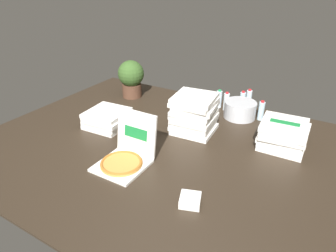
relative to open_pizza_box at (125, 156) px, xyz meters
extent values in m
cube|color=#2D2319|center=(0.14, 0.37, -0.08)|extent=(3.20, 2.40, 0.02)
cube|color=white|center=(0.00, -0.05, -0.06)|extent=(0.36, 0.36, 0.02)
cylinder|color=#C6893D|center=(0.00, -0.05, -0.04)|extent=(0.32, 0.32, 0.02)
torus|color=#A96324|center=(0.00, -0.05, -0.03)|extent=(0.32, 0.32, 0.02)
cube|color=white|center=(0.00, 0.15, 0.13)|extent=(0.36, 0.07, 0.36)
cube|color=#197A38|center=(0.00, 0.14, 0.13)|extent=(0.22, 0.02, 0.09)
cube|color=white|center=(-0.54, 0.41, -0.05)|extent=(0.38, 0.38, 0.04)
cube|color=white|center=(-0.54, 0.42, -0.01)|extent=(0.39, 0.39, 0.04)
cube|color=white|center=(-0.52, 0.41, 0.03)|extent=(0.38, 0.38, 0.04)
cube|color=white|center=(-0.54, 0.42, 0.06)|extent=(0.38, 0.38, 0.04)
cube|color=white|center=(0.23, 0.74, -0.05)|extent=(0.38, 0.38, 0.04)
cube|color=white|center=(0.21, 0.75, -0.01)|extent=(0.39, 0.39, 0.04)
cube|color=white|center=(0.21, 0.76, 0.03)|extent=(0.38, 0.38, 0.04)
cube|color=white|center=(0.22, 0.74, 0.06)|extent=(0.38, 0.38, 0.04)
cube|color=#197A38|center=(0.22, 0.74, 0.09)|extent=(0.24, 0.08, 0.00)
cube|color=white|center=(0.21, 0.75, 0.10)|extent=(0.38, 0.38, 0.04)
cube|color=white|center=(0.21, 0.75, 0.14)|extent=(0.40, 0.40, 0.04)
cube|color=#197A38|center=(0.21, 0.75, 0.16)|extent=(0.24, 0.09, 0.00)
cube|color=white|center=(0.22, 0.76, 0.18)|extent=(0.40, 0.40, 0.04)
cube|color=#197A38|center=(0.22, 0.76, 0.20)|extent=(0.24, 0.10, 0.00)
cube|color=white|center=(0.21, 0.75, 0.22)|extent=(0.37, 0.37, 0.04)
cube|color=#197A38|center=(0.21, 0.75, 0.24)|extent=(0.24, 0.07, 0.00)
cube|color=white|center=(0.21, 0.76, 0.26)|extent=(0.40, 0.40, 0.04)
cube|color=white|center=(0.99, 0.87, -0.05)|extent=(0.36, 0.36, 0.04)
cube|color=white|center=(0.99, 0.87, -0.01)|extent=(0.37, 0.37, 0.04)
cube|color=white|center=(0.97, 0.88, 0.03)|extent=(0.38, 0.38, 0.04)
cube|color=#197A38|center=(0.97, 0.88, 0.05)|extent=(0.24, 0.08, 0.00)
cube|color=white|center=(0.99, 0.86, 0.06)|extent=(0.39, 0.39, 0.04)
cube|color=#197A38|center=(0.99, 0.86, 0.09)|extent=(0.24, 0.09, 0.00)
cube|color=white|center=(0.99, 0.86, 0.10)|extent=(0.37, 0.37, 0.04)
cube|color=white|center=(0.98, 0.86, 0.14)|extent=(0.38, 0.38, 0.04)
cube|color=#197A38|center=(0.98, 0.86, 0.16)|extent=(0.24, 0.08, 0.00)
cylinder|color=#B7BABF|center=(0.49, 1.25, 0.01)|extent=(0.32, 0.32, 0.17)
cylinder|color=silver|center=(0.69, 1.30, 0.02)|extent=(0.06, 0.06, 0.19)
cylinder|color=red|center=(0.69, 1.30, 0.12)|extent=(0.03, 0.03, 0.02)
cylinder|color=silver|center=(0.49, 1.55, 0.02)|extent=(0.06, 0.06, 0.19)
cylinder|color=red|center=(0.49, 1.55, 0.12)|extent=(0.03, 0.03, 0.02)
cylinder|color=silver|center=(0.22, 1.37, 0.02)|extent=(0.06, 0.06, 0.19)
cylinder|color=#239951|center=(0.22, 1.37, 0.12)|extent=(0.03, 0.03, 0.02)
cylinder|color=silver|center=(0.45, 1.46, 0.02)|extent=(0.06, 0.06, 0.19)
cylinder|color=red|center=(0.45, 1.46, 0.12)|extent=(0.03, 0.03, 0.02)
cylinder|color=white|center=(0.31, 1.34, 0.02)|extent=(0.06, 0.06, 0.19)
cylinder|color=red|center=(0.31, 1.34, 0.12)|extent=(0.03, 0.03, 0.02)
cylinder|color=#513323|center=(-0.79, 1.15, 0.01)|extent=(0.23, 0.23, 0.15)
sphere|color=#325221|center=(-0.79, 1.15, 0.21)|extent=(0.30, 0.30, 0.30)
cube|color=white|center=(0.63, -0.15, -0.04)|extent=(0.17, 0.17, 0.06)
camera|label=1|loc=(1.24, -1.46, 1.25)|focal=31.33mm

